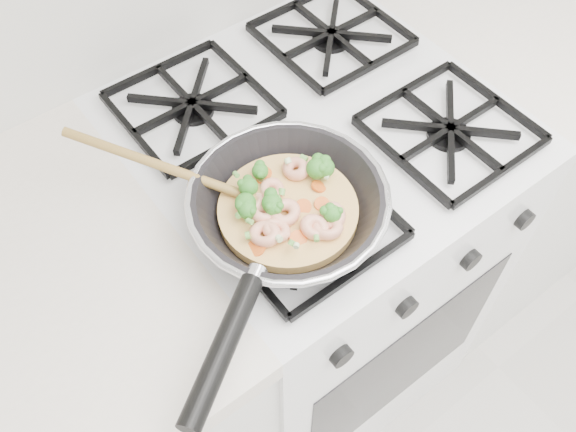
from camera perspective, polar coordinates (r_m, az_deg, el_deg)
stove at (r=1.40m, az=2.09°, el=-4.26°), size 0.60×0.60×0.92m
counter_right at (r=1.85m, az=22.15°, el=8.83°), size 1.00×0.60×0.90m
skillet at (r=0.87m, az=-0.27°, el=0.71°), size 0.43×0.46×0.10m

